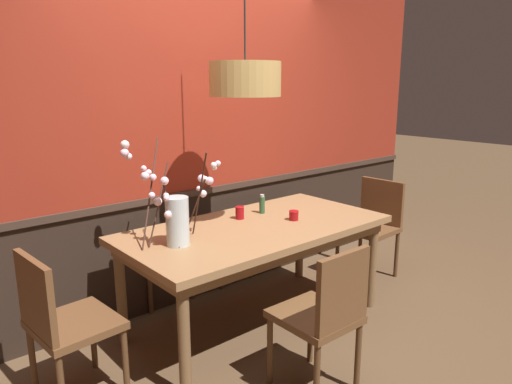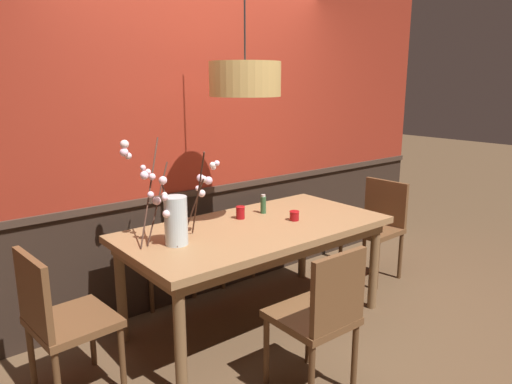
{
  "view_description": "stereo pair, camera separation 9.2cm",
  "coord_description": "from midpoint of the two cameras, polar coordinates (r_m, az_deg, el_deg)",
  "views": [
    {
      "loc": [
        -2.13,
        -2.46,
        1.78
      ],
      "look_at": [
        0.0,
        0.0,
        1.01
      ],
      "focal_mm": 33.25,
      "sensor_mm": 36.0,
      "label": 1
    },
    {
      "loc": [
        -2.06,
        -2.52,
        1.78
      ],
      "look_at": [
        0.0,
        0.0,
        1.01
      ],
      "focal_mm": 33.25,
      "sensor_mm": 36.0,
      "label": 2
    }
  ],
  "objects": [
    {
      "name": "dining_table",
      "position": [
        3.43,
        0.77,
        -5.38
      ],
      "size": [
        1.93,
        0.98,
        0.76
      ],
      "color": "#997047",
      "rests_on": "ground"
    },
    {
      "name": "chair_far_side_left",
      "position": [
        4.03,
        -11.32,
        -5.47
      ],
      "size": [
        0.46,
        0.44,
        0.88
      ],
      "color": "brown",
      "rests_on": "ground"
    },
    {
      "name": "chair_far_side_right",
      "position": [
        4.36,
        -3.78,
        -3.45
      ],
      "size": [
        0.43,
        0.45,
        0.96
      ],
      "color": "brown",
      "rests_on": "ground"
    },
    {
      "name": "chair_head_west_end",
      "position": [
        2.91,
        -21.74,
        -13.75
      ],
      "size": [
        0.46,
        0.48,
        0.89
      ],
      "color": "brown",
      "rests_on": "ground"
    },
    {
      "name": "ground_plane",
      "position": [
        3.71,
        0.74,
        -15.4
      ],
      "size": [
        24.0,
        24.0,
        0.0
      ],
      "primitive_type": "plane",
      "color": "brown"
    },
    {
      "name": "condiment_bottle",
      "position": [
        3.7,
        1.59,
        -1.49
      ],
      "size": [
        0.04,
        0.04,
        0.15
      ],
      "color": "#2D5633",
      "rests_on": "dining_table"
    },
    {
      "name": "chair_near_side_left",
      "position": [
        2.76,
        8.73,
        -14.27
      ],
      "size": [
        0.42,
        0.45,
        0.9
      ],
      "color": "brown",
      "rests_on": "ground"
    },
    {
      "name": "chair_head_east_end",
      "position": [
        4.49,
        14.88,
        -3.6
      ],
      "size": [
        0.44,
        0.47,
        0.89
      ],
      "color": "brown",
      "rests_on": "ground"
    },
    {
      "name": "pendant_lamp",
      "position": [
        3.25,
        -0.49,
        13.43
      ],
      "size": [
        0.48,
        0.48,
        1.21
      ],
      "color": "tan"
    },
    {
      "name": "candle_holder_nearer_edge",
      "position": [
        3.56,
        -1.15,
        -2.48
      ],
      "size": [
        0.07,
        0.07,
        0.1
      ],
      "color": "#9E0F14",
      "rests_on": "dining_table"
    },
    {
      "name": "back_wall",
      "position": [
        3.85,
        -6.21,
        8.02
      ],
      "size": [
        5.48,
        0.14,
        2.89
      ],
      "color": "#2D2119",
      "rests_on": "ground"
    },
    {
      "name": "vase_with_blossoms",
      "position": [
        3.02,
        -8.96,
        -2.54
      ],
      "size": [
        0.53,
        0.51,
        0.65
      ],
      "color": "silver",
      "rests_on": "dining_table"
    },
    {
      "name": "candle_holder_nearer_center",
      "position": [
        3.54,
        5.38,
        -2.84
      ],
      "size": [
        0.08,
        0.08,
        0.07
      ],
      "color": "#9E0F14",
      "rests_on": "dining_table"
    }
  ]
}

